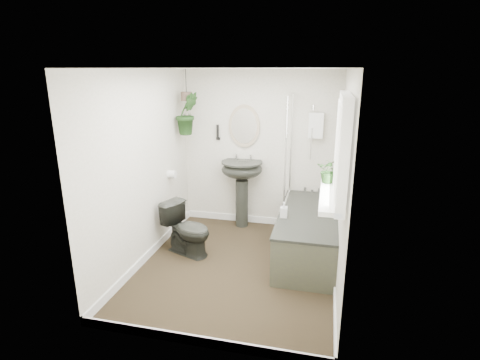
# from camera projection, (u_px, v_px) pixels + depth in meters

# --- Properties ---
(floor) EXTENTS (2.30, 2.80, 0.02)m
(floor) POSITION_uv_depth(u_px,v_px,m) (237.00, 267.00, 4.53)
(floor) COLOR black
(floor) RESTS_ON ground
(ceiling) EXTENTS (2.30, 2.80, 0.02)m
(ceiling) POSITION_uv_depth(u_px,v_px,m) (237.00, 67.00, 3.87)
(ceiling) COLOR white
(ceiling) RESTS_ON ground
(wall_back) EXTENTS (2.30, 0.02, 2.30)m
(wall_back) POSITION_uv_depth(u_px,v_px,m) (259.00, 150.00, 5.52)
(wall_back) COLOR silver
(wall_back) RESTS_ON ground
(wall_front) EXTENTS (2.30, 0.02, 2.30)m
(wall_front) POSITION_uv_depth(u_px,v_px,m) (194.00, 223.00, 2.88)
(wall_front) COLOR silver
(wall_front) RESTS_ON ground
(wall_left) EXTENTS (0.02, 2.80, 2.30)m
(wall_left) POSITION_uv_depth(u_px,v_px,m) (142.00, 169.00, 4.45)
(wall_left) COLOR silver
(wall_left) RESTS_ON ground
(wall_right) EXTENTS (0.02, 2.80, 2.30)m
(wall_right) POSITION_uv_depth(u_px,v_px,m) (344.00, 182.00, 3.95)
(wall_right) COLOR silver
(wall_right) RESTS_ON ground
(skirting) EXTENTS (2.30, 2.80, 0.10)m
(skirting) POSITION_uv_depth(u_px,v_px,m) (237.00, 263.00, 4.51)
(skirting) COLOR white
(skirting) RESTS_ON floor
(bathtub) EXTENTS (0.72, 1.72, 0.58)m
(bathtub) POSITION_uv_depth(u_px,v_px,m) (308.00, 234.00, 4.74)
(bathtub) COLOR black
(bathtub) RESTS_ON floor
(bath_screen) EXTENTS (0.04, 0.72, 1.40)m
(bath_screen) POSITION_uv_depth(u_px,v_px,m) (289.00, 148.00, 4.98)
(bath_screen) COLOR silver
(bath_screen) RESTS_ON bathtub
(shower_box) EXTENTS (0.20, 0.10, 0.35)m
(shower_box) POSITION_uv_depth(u_px,v_px,m) (316.00, 125.00, 5.16)
(shower_box) COLOR white
(shower_box) RESTS_ON wall_back
(oval_mirror) EXTENTS (0.46, 0.03, 0.62)m
(oval_mirror) POSITION_uv_depth(u_px,v_px,m) (244.00, 126.00, 5.43)
(oval_mirror) COLOR tan
(oval_mirror) RESTS_ON wall_back
(wall_sconce) EXTENTS (0.04, 0.04, 0.22)m
(wall_sconce) POSITION_uv_depth(u_px,v_px,m) (218.00, 132.00, 5.54)
(wall_sconce) COLOR black
(wall_sconce) RESTS_ON wall_back
(toilet_roll_holder) EXTENTS (0.11, 0.11, 0.11)m
(toilet_roll_holder) POSITION_uv_depth(u_px,v_px,m) (172.00, 174.00, 5.17)
(toilet_roll_holder) COLOR white
(toilet_roll_holder) RESTS_ON wall_left
(window_recess) EXTENTS (0.08, 1.00, 0.90)m
(window_recess) POSITION_uv_depth(u_px,v_px,m) (342.00, 148.00, 3.17)
(window_recess) COLOR white
(window_recess) RESTS_ON wall_right
(window_sill) EXTENTS (0.18, 1.00, 0.04)m
(window_sill) POSITION_uv_depth(u_px,v_px,m) (330.00, 195.00, 3.30)
(window_sill) COLOR white
(window_sill) RESTS_ON wall_right
(window_blinds) EXTENTS (0.01, 0.86, 0.76)m
(window_blinds) POSITION_uv_depth(u_px,v_px,m) (337.00, 148.00, 3.18)
(window_blinds) COLOR white
(window_blinds) RESTS_ON wall_right
(toilet) EXTENTS (0.75, 0.59, 0.67)m
(toilet) POSITION_uv_depth(u_px,v_px,m) (188.00, 229.00, 4.77)
(toilet) COLOR black
(toilet) RESTS_ON floor
(pedestal_sink) EXTENTS (0.71, 0.64, 1.02)m
(pedestal_sink) POSITION_uv_depth(u_px,v_px,m) (242.00, 194.00, 5.58)
(pedestal_sink) COLOR black
(pedestal_sink) RESTS_ON floor
(sill_plant) EXTENTS (0.26, 0.24, 0.24)m
(sill_plant) POSITION_uv_depth(u_px,v_px,m) (329.00, 171.00, 3.55)
(sill_plant) COLOR black
(sill_plant) RESTS_ON window_sill
(hanging_plant) EXTENTS (0.42, 0.41, 0.59)m
(hanging_plant) POSITION_uv_depth(u_px,v_px,m) (187.00, 114.00, 5.23)
(hanging_plant) COLOR black
(hanging_plant) RESTS_ON ceiling
(soap_bottle) EXTENTS (0.09, 0.09, 0.19)m
(soap_bottle) POSITION_uv_depth(u_px,v_px,m) (284.00, 210.00, 4.49)
(soap_bottle) COLOR #2D2928
(soap_bottle) RESTS_ON bathtub
(hanging_pot) EXTENTS (0.16, 0.16, 0.12)m
(hanging_pot) POSITION_uv_depth(u_px,v_px,m) (187.00, 96.00, 5.17)
(hanging_pot) COLOR #4F3D32
(hanging_pot) RESTS_ON ceiling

